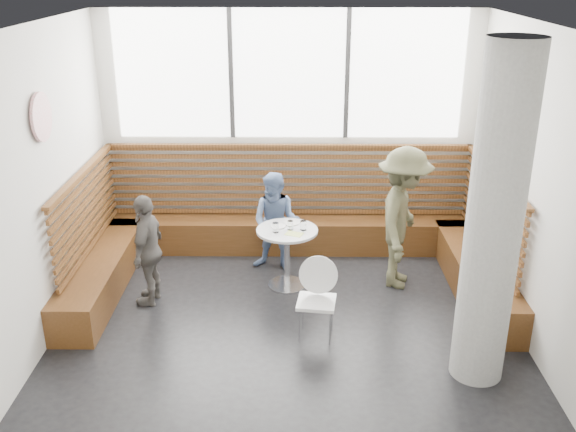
{
  "coord_description": "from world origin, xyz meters",
  "views": [
    {
      "loc": [
        0.07,
        -5.88,
        3.77
      ],
      "look_at": [
        0.0,
        1.0,
        1.0
      ],
      "focal_mm": 40.0,
      "sensor_mm": 36.0,
      "label": 1
    }
  ],
  "objects_px": {
    "adult_man": "(403,218)",
    "child_back": "(276,223)",
    "concrete_column": "(494,221)",
    "cafe_table": "(287,246)",
    "child_left": "(148,250)",
    "cafe_chair": "(316,292)"
  },
  "relations": [
    {
      "from": "concrete_column",
      "to": "cafe_chair",
      "type": "bearing_deg",
      "value": 156.14
    },
    {
      "from": "concrete_column",
      "to": "cafe_table",
      "type": "bearing_deg",
      "value": 136.54
    },
    {
      "from": "concrete_column",
      "to": "cafe_chair",
      "type": "distance_m",
      "value": 2.01
    },
    {
      "from": "adult_man",
      "to": "child_back",
      "type": "relative_size",
      "value": 1.34
    },
    {
      "from": "cafe_table",
      "to": "adult_man",
      "type": "bearing_deg",
      "value": 3.58
    },
    {
      "from": "cafe_chair",
      "to": "child_left",
      "type": "relative_size",
      "value": 0.65
    },
    {
      "from": "cafe_chair",
      "to": "child_left",
      "type": "xyz_separation_m",
      "value": [
        -1.91,
        0.7,
        0.16
      ]
    },
    {
      "from": "adult_man",
      "to": "child_left",
      "type": "height_order",
      "value": "adult_man"
    },
    {
      "from": "child_back",
      "to": "concrete_column",
      "type": "bearing_deg",
      "value": -31.8
    },
    {
      "from": "child_back",
      "to": "child_left",
      "type": "xyz_separation_m",
      "value": [
        -1.45,
        -0.85,
        0.01
      ]
    },
    {
      "from": "cafe_table",
      "to": "adult_man",
      "type": "relative_size",
      "value": 0.44
    },
    {
      "from": "concrete_column",
      "to": "child_left",
      "type": "height_order",
      "value": "concrete_column"
    },
    {
      "from": "adult_man",
      "to": "child_back",
      "type": "height_order",
      "value": "adult_man"
    },
    {
      "from": "cafe_table",
      "to": "cafe_chair",
      "type": "relative_size",
      "value": 0.88
    },
    {
      "from": "cafe_table",
      "to": "cafe_chair",
      "type": "distance_m",
      "value": 1.13
    },
    {
      "from": "concrete_column",
      "to": "child_back",
      "type": "bearing_deg",
      "value": 131.94
    },
    {
      "from": "cafe_table",
      "to": "adult_man",
      "type": "distance_m",
      "value": 1.43
    },
    {
      "from": "adult_man",
      "to": "cafe_table",
      "type": "bearing_deg",
      "value": 110.09
    },
    {
      "from": "concrete_column",
      "to": "child_back",
      "type": "relative_size",
      "value": 2.45
    },
    {
      "from": "cafe_chair",
      "to": "child_back",
      "type": "bearing_deg",
      "value": 114.29
    },
    {
      "from": "concrete_column",
      "to": "adult_man",
      "type": "height_order",
      "value": "concrete_column"
    },
    {
      "from": "child_back",
      "to": "child_left",
      "type": "height_order",
      "value": "child_left"
    }
  ]
}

